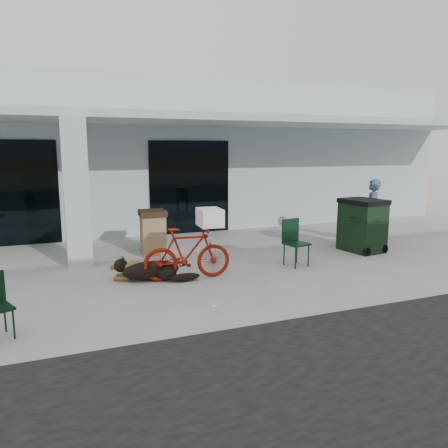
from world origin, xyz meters
name	(u,v)px	position (x,y,z in m)	size (l,w,h in m)	color
ground	(176,289)	(0.00, 0.00, 0.00)	(80.00, 80.00, 0.00)	beige
building	(111,155)	(0.00, 8.50, 2.25)	(22.00, 7.00, 4.50)	#ABB8C2
storefront_glass_left	(0,194)	(-3.20, 4.98, 1.35)	(2.80, 0.06, 2.70)	black
storefront_glass_right	(190,187)	(1.80, 4.98, 1.35)	(2.40, 0.06, 2.70)	black
column	(76,193)	(-1.50, 2.30, 1.56)	(0.50, 0.50, 3.12)	#ABB8C2
overhang	(135,118)	(0.00, 3.60, 3.21)	(22.00, 2.80, 0.18)	#ABB8C2
bicycle	(187,254)	(0.36, 0.49, 0.51)	(0.48, 1.69, 1.01)	maroon
laundry_basket	(210,217)	(0.81, 0.46, 1.18)	(0.57, 0.42, 0.34)	white
dog	(151,269)	(-0.31, 0.70, 0.21)	(1.27, 0.42, 0.42)	black
cup_near_dog	(215,310)	(0.24, -1.34, 0.05)	(0.09, 0.09, 0.11)	white
cafe_table_far	(364,234)	(5.02, 1.14, 0.42)	(0.90, 0.90, 0.84)	#123520
cafe_chair_far_a	(297,243)	(2.80, 0.58, 0.50)	(0.45, 0.49, 1.00)	#123520
cafe_chair_far_b	(352,230)	(5.12, 1.75, 0.41)	(0.37, 0.41, 0.82)	#123520
person	(372,211)	(5.85, 1.90, 0.84)	(0.62, 0.40, 1.69)	#41516D
cup_on_table	(365,214)	(5.13, 1.29, 0.89)	(0.07, 0.07, 0.10)	white
trash_receptacle	(153,232)	(0.20, 2.80, 0.52)	(0.61, 0.61, 1.05)	#926E4C
wheeled_bin	(362,225)	(5.00, 1.20, 0.64)	(0.79, 1.00, 1.28)	black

